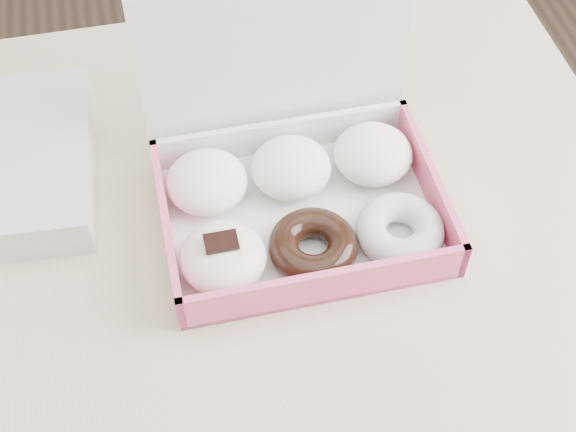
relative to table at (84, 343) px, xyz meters
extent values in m
cube|color=tan|center=(0.00, 0.00, 0.06)|extent=(1.20, 0.80, 0.04)
cylinder|color=tan|center=(0.55, 0.35, -0.32)|extent=(0.05, 0.05, 0.71)
cube|color=white|center=(0.24, 0.05, 0.08)|extent=(0.27, 0.20, 0.01)
cube|color=#E85278|center=(0.24, -0.05, 0.10)|extent=(0.27, 0.01, 0.05)
cube|color=white|center=(0.24, 0.14, 0.10)|extent=(0.27, 0.01, 0.05)
cube|color=#E85278|center=(0.10, 0.05, 0.10)|extent=(0.01, 0.20, 0.05)
cube|color=#E85278|center=(0.37, 0.05, 0.10)|extent=(0.01, 0.20, 0.05)
cube|color=white|center=(0.24, 0.16, 0.18)|extent=(0.27, 0.02, 0.20)
ellipsoid|color=white|center=(0.15, 0.09, 0.11)|extent=(0.08, 0.08, 0.05)
ellipsoid|color=white|center=(0.24, 0.09, 0.11)|extent=(0.08, 0.08, 0.05)
ellipsoid|color=white|center=(0.32, 0.09, 0.11)|extent=(0.08, 0.08, 0.05)
ellipsoid|color=#FFEBCE|center=(0.15, 0.00, 0.11)|extent=(0.08, 0.08, 0.05)
cube|color=black|center=(0.15, 0.00, 0.13)|extent=(0.03, 0.02, 0.00)
torus|color=black|center=(0.24, 0.00, 0.10)|extent=(0.09, 0.09, 0.03)
torus|color=silver|center=(0.32, 0.00, 0.10)|extent=(0.09, 0.09, 0.03)
camera|label=1|loc=(0.12, -0.43, 0.72)|focal=50.00mm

